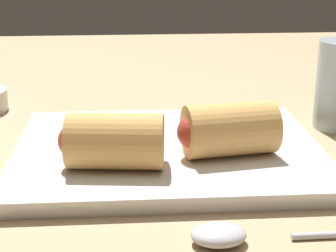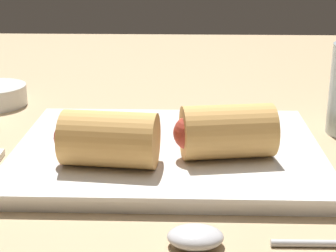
{
  "view_description": "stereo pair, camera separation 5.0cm",
  "coord_description": "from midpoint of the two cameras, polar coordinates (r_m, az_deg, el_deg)",
  "views": [
    {
      "loc": [
        -6.91,
        -46.05,
        21.57
      ],
      "look_at": [
        -3.45,
        1.39,
        5.33
      ],
      "focal_mm": 60.0,
      "sensor_mm": 36.0,
      "label": 1
    },
    {
      "loc": [
        -1.9,
        -46.15,
        21.57
      ],
      "look_at": [
        -3.45,
        1.39,
        5.33
      ],
      "focal_mm": 60.0,
      "sensor_mm": 36.0,
      "label": 2
    }
  ],
  "objects": [
    {
      "name": "roll_front_left",
      "position": [
        0.48,
        2.87,
        -0.43
      ],
      "size": [
        8.82,
        5.74,
        4.59
      ],
      "color": "#DBA356",
      "rests_on": "serving_plate"
    },
    {
      "name": "table_surface",
      "position": [
        0.51,
        1.18,
        -5.11
      ],
      "size": [
        180.0,
        140.0,
        2.0
      ],
      "color": "tan",
      "rests_on": "ground"
    },
    {
      "name": "roll_front_right",
      "position": [
        0.46,
        -9.05,
        -1.58
      ],
      "size": [
        8.75,
        5.37,
        4.59
      ],
      "color": "#DBA356",
      "rests_on": "serving_plate"
    },
    {
      "name": "spoon",
      "position": [
        0.38,
        3.93,
        -11.04
      ],
      "size": [
        17.98,
        2.95,
        1.31
      ],
      "color": "silver",
      "rests_on": "table_surface"
    },
    {
      "name": "serving_plate",
      "position": [
        0.51,
        -2.81,
        -2.78
      ],
      "size": [
        27.43,
        21.81,
        1.5
      ],
      "color": "white",
      "rests_on": "table_surface"
    }
  ]
}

